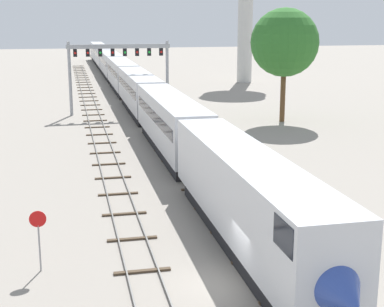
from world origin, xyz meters
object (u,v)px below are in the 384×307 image
stop_sign (39,232)px  trackside_tree_left (285,43)px  signal_gantry (119,60)px  passenger_train (122,75)px

stop_sign → trackside_tree_left: (24.79, 34.22, 6.75)m
signal_gantry → trackside_tree_left: size_ratio=0.98×
passenger_train → signal_gantry: signal_gantry is taller
passenger_train → trackside_tree_left: bearing=-64.0°
signal_gantry → stop_sign: (-7.75, -43.33, -4.49)m
passenger_train → signal_gantry: 21.73m
signal_gantry → stop_sign: signal_gantry is taller
signal_gantry → passenger_train: bearing=84.0°
signal_gantry → trackside_tree_left: (17.04, -9.11, 2.25)m
passenger_train → stop_sign: size_ratio=51.38×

